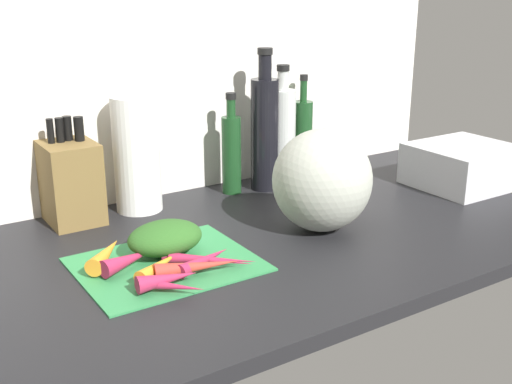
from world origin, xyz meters
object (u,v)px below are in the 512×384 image
Objects in this scene: carrot_2 at (198,266)px; carrot_3 at (208,260)px; carrot_1 at (213,260)px; carrot_4 at (168,279)px; paper_towel_roll at (137,154)px; bottle_1 at (265,131)px; carrot_0 at (170,286)px; knife_block at (70,181)px; carrot_7 at (160,265)px; cutting_board at (166,263)px; winter_squash at (322,180)px; bottle_2 at (282,134)px; bottle_0 at (232,152)px; dish_rack at (463,165)px; bottle_3 at (303,136)px; carrot_6 at (106,253)px; carrot_5 at (205,260)px; carrot_8 at (129,259)px.

carrot_2 reaches higher than carrot_3.
carrot_4 reaches higher than carrot_1.
bottle_1 reaches higher than paper_towel_roll.
knife_block is (-2.46, 46.69, 7.72)cm from carrot_0.
carrot_7 is at bearing -107.52° from paper_towel_roll.
knife_block is at bearing 173.97° from paper_towel_roll.
bottle_1 is (47.87, 40.48, 13.24)cm from carrot_4.
cutting_board is 13.14cm from carrot_0.
winter_squash reaches higher than cutting_board.
bottle_2 reaches higher than cutting_board.
cutting_board is at bearing -145.06° from bottle_1.
bottle_0 reaches higher than carrot_3.
carrot_2 is 7.25cm from carrot_7.
carrot_2 is at bearing -139.27° from bottle_2.
bottle_2 reaches higher than carrot_1.
winter_squash is (40.59, 2.65, 9.15)cm from carrot_7.
carrot_4 is 95.69cm from dish_rack.
carrot_7 is 0.45× the size of bottle_3.
bottle_0 reaches higher than cutting_board.
cutting_board is 11.34cm from carrot_4.
carrot_7 is at bearing 77.35° from carrot_0.
carrot_1 is 60.81cm from bottle_2.
carrot_6 is 29.30cm from knife_block.
carrot_2 is at bearing -39.48° from carrot_7.
dish_rack is (38.75, -29.95, -7.83)cm from bottle_2.
carrot_3 is at bearing -37.33° from carrot_6.
bottle_2 is 1.12× the size of bottle_3.
carrot_5 is at bearing -72.82° from knife_block.
carrot_6 is at bearing 124.15° from carrot_7.
cutting_board is 8.52cm from carrot_3.
bottle_0 is at bearing 30.37° from carrot_6.
cutting_board is at bearing -146.79° from bottle_2.
carrot_8 reaches higher than cutting_board.
carrot_2 is at bearing -168.28° from winter_squash.
bottle_2 is at bearing 33.21° from cutting_board.
dish_rack is at bearing 6.45° from carrot_3.
bottle_1 is (40.77, 38.66, 13.31)cm from carrot_2.
carrot_1 is 0.75× the size of winter_squash.
carrot_5 is 61.89cm from bottle_2.
carrot_0 is at bearing -101.06° from carrot_4.
carrot_6 is 12.12cm from carrot_7.
carrot_6 is 59.80cm from bottle_1.
winter_squash is 43.22cm from bottle_3.
bottle_2 is (13.79, 34.74, 1.97)cm from winter_squash.
knife_block is (-4.33, 38.36, 7.38)cm from carrot_7.
carrot_3 is (10.93, 6.26, -0.06)cm from carrot_0.
bottle_2 is (58.45, 32.45, 10.81)cm from carrot_8.
bottle_3 is (53.95, 41.67, 9.31)cm from carrot_3.
bottle_1 is at bearing 45.07° from carrot_1.
carrot_5 is 1.05× the size of carrot_7.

